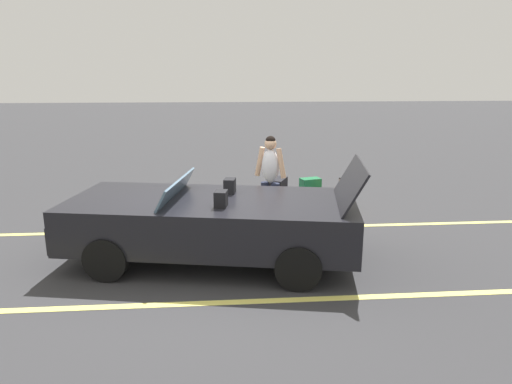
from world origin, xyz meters
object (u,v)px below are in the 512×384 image
object	(u,v)px
suitcase_large_black	(277,197)
duffel_bag	(319,213)
convertible_car	(199,222)
suitcase_medium_bright	(310,193)
suitcase_small_carryon	(339,202)
traveler_person	(270,177)

from	to	relation	value
suitcase_large_black	duffel_bag	bearing A→B (deg)	-7.12
convertible_car	suitcase_large_black	world-z (taller)	convertible_car
suitcase_medium_bright	suitcase_small_carryon	size ratio (longest dim) A/B	0.87
suitcase_large_black	traveler_person	xyz separation A→B (m)	(0.22, 0.67, 0.56)
suitcase_large_black	traveler_person	bearing A→B (deg)	-84.49
suitcase_large_black	convertible_car	bearing A→B (deg)	-100.79
convertible_car	traveler_person	bearing A→B (deg)	-119.89
convertible_car	duffel_bag	distance (m)	2.74
suitcase_small_carryon	traveler_person	bearing A→B (deg)	-1.69
convertible_car	duffel_bag	xyz separation A→B (m)	(-2.15, -1.65, -0.43)
suitcase_large_black	suitcase_small_carryon	distance (m)	1.23
suitcase_medium_bright	duffel_bag	bearing A→B (deg)	164.08
suitcase_large_black	suitcase_medium_bright	size ratio (longest dim) A/B	1.74
convertible_car	traveler_person	distance (m)	1.88
suitcase_small_carryon	suitcase_medium_bright	bearing A→B (deg)	-72.10
suitcase_small_carryon	traveler_person	distance (m)	1.73
suitcase_medium_bright	duffel_bag	xyz separation A→B (m)	(0.01, 0.93, -0.15)
convertible_car	duffel_bag	world-z (taller)	convertible_car
suitcase_medium_bright	traveler_person	xyz separation A→B (m)	(0.96, 1.17, 0.62)
suitcase_medium_bright	duffel_bag	world-z (taller)	suitcase_medium_bright
suitcase_medium_bright	convertible_car	bearing A→B (deg)	124.61
duffel_bag	suitcase_small_carryon	bearing A→B (deg)	-138.61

